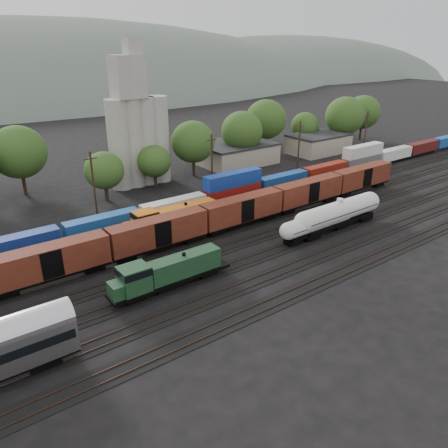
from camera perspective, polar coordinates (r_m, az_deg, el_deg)
ground at (r=65.41m, az=0.86°, el=-3.02°), size 600.00×600.00×0.00m
tracks at (r=65.39m, az=0.86°, el=-2.98°), size 180.00×33.20×0.20m
green_locomotive at (r=53.89m, az=-7.78°, el=-6.36°), size 16.16×2.85×4.28m
tank_car_a at (r=69.41m, az=12.13°, el=0.21°), size 15.34×2.75×4.02m
tank_car_b at (r=72.74m, az=14.76°, el=1.47°), size 19.01×3.40×4.98m
orange_locomotive at (r=69.83m, az=-7.05°, el=0.77°), size 17.41×2.90×4.35m
boxcar_string at (r=60.68m, az=-14.94°, el=-2.76°), size 122.80×2.90×4.20m
container_wall at (r=87.64m, az=5.74°, el=5.29°), size 187.48×2.60×5.80m
grain_silo at (r=93.11m, az=-11.19°, el=11.77°), size 13.40×5.00×29.00m
industrial_sheds at (r=95.89m, az=-8.79°, el=6.90°), size 119.38×17.26×5.10m
tree_band at (r=97.86m, az=-8.25°, el=10.45°), size 165.06×22.17×14.08m
utility_poles at (r=80.64m, az=-8.65°, el=6.54°), size 122.20×0.36×12.00m
distant_hills at (r=316.36m, az=-25.59°, el=11.83°), size 860.00×286.00×130.00m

